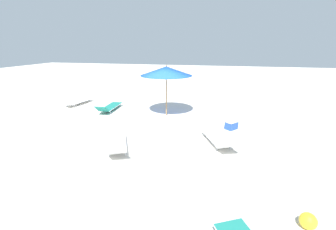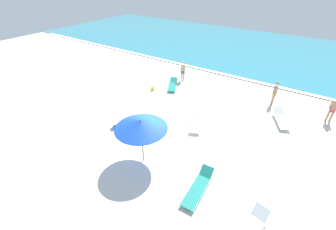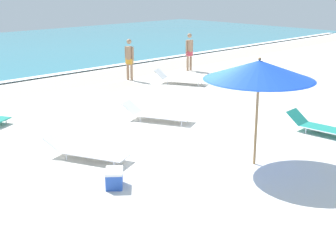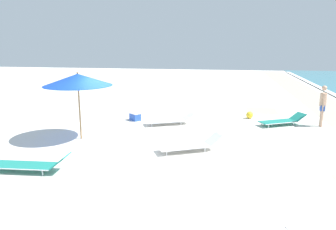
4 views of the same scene
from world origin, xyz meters
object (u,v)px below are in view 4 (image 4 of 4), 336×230
at_px(sun_lounger_near_water_right, 170,120).
at_px(beachgoer_strolling_adult, 323,104).
at_px(beach_umbrella, 78,80).
at_px(sun_lounger_mid_beach_pair_a, 29,164).
at_px(cooler_box, 135,116).
at_px(beach_ball, 250,115).
at_px(sun_lounger_under_umbrella, 190,145).
at_px(sun_lounger_near_water_left, 282,120).

relative_size(sun_lounger_near_water_right, beachgoer_strolling_adult, 1.24).
distance_m(beach_umbrella, sun_lounger_mid_beach_pair_a, 3.76).
bearing_deg(cooler_box, beachgoer_strolling_adult, -138.19).
xyz_separation_m(sun_lounger_mid_beach_pair_a, beach_ball, (-7.54, 6.61, -0.05)).
height_order(beach_umbrella, sun_lounger_under_umbrella, beach_umbrella).
bearing_deg(cooler_box, beach_ball, -126.23).
height_order(sun_lounger_near_water_right, beach_ball, sun_lounger_near_water_right).
bearing_deg(sun_lounger_mid_beach_pair_a, beachgoer_strolling_adult, 120.87).
height_order(beach_umbrella, sun_lounger_near_water_right, beach_umbrella).
bearing_deg(sun_lounger_near_water_right, beach_ball, 92.78).
xyz_separation_m(beach_umbrella, sun_lounger_under_umbrella, (0.74, 4.16, -2.00)).
height_order(sun_lounger_near_water_right, beachgoer_strolling_adult, beachgoer_strolling_adult).
distance_m(beach_umbrella, beachgoer_strolling_adult, 10.00).
relative_size(sun_lounger_mid_beach_pair_a, cooler_box, 3.83).
xyz_separation_m(sun_lounger_under_umbrella, sun_lounger_near_water_left, (-4.04, 3.62, -0.00)).
relative_size(beach_umbrella, sun_lounger_near_water_right, 1.14).
relative_size(beachgoer_strolling_adult, beach_ball, 5.42).
bearing_deg(cooler_box, beach_umbrella, 108.50).
xyz_separation_m(sun_lounger_near_water_right, cooler_box, (-0.49, -1.71, -0.02)).
bearing_deg(beachgoer_strolling_adult, sun_lounger_mid_beach_pair_a, -45.83).
height_order(beach_umbrella, cooler_box, beach_umbrella).
bearing_deg(beach_ball, beachgoer_strolling_adult, 70.04).
xyz_separation_m(sun_lounger_mid_beach_pair_a, cooler_box, (-6.30, 1.39, -0.02)).
xyz_separation_m(beach_ball, cooler_box, (1.24, -5.23, 0.02)).
bearing_deg(beach_umbrella, sun_lounger_near_water_right, 131.43).
relative_size(sun_lounger_under_umbrella, sun_lounger_near_water_right, 1.00).
bearing_deg(sun_lounger_near_water_right, beachgoer_strolling_adult, 72.67).
height_order(sun_lounger_near_water_left, beachgoer_strolling_adult, beachgoer_strolling_adult).
bearing_deg(sun_lounger_mid_beach_pair_a, beach_umbrella, 174.15).
relative_size(sun_lounger_near_water_right, sun_lounger_mid_beach_pair_a, 0.93).
xyz_separation_m(beachgoer_strolling_adult, beach_ball, (-1.05, -2.88, -0.84)).
relative_size(sun_lounger_mid_beach_pair_a, beachgoer_strolling_adult, 1.32).
height_order(sun_lounger_under_umbrella, cooler_box, sun_lounger_under_umbrella).
relative_size(sun_lounger_under_umbrella, beachgoer_strolling_adult, 1.24).
relative_size(sun_lounger_near_water_right, cooler_box, 3.58).
xyz_separation_m(sun_lounger_mid_beach_pair_a, beachgoer_strolling_adult, (-6.49, 9.49, 0.79)).
distance_m(sun_lounger_near_water_right, cooler_box, 1.78).
height_order(beachgoer_strolling_adult, cooler_box, beachgoer_strolling_adult).
distance_m(sun_lounger_under_umbrella, sun_lounger_near_water_right, 3.57).
relative_size(beachgoer_strolling_adult, cooler_box, 2.90).
relative_size(beach_umbrella, cooler_box, 4.10).
relative_size(sun_lounger_near_water_left, sun_lounger_mid_beach_pair_a, 0.91).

